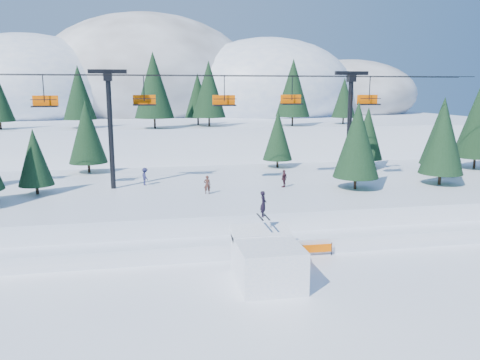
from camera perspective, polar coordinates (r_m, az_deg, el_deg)
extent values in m
plane|color=white|center=(26.90, 2.15, -13.39)|extent=(160.00, 160.00, 0.00)
cube|color=white|center=(43.37, -3.13, -2.17)|extent=(70.00, 22.00, 2.50)
cube|color=white|center=(34.03, -0.86, -7.08)|extent=(70.00, 6.00, 1.10)
cube|color=white|center=(92.40, -7.30, 5.85)|extent=(110.00, 60.00, 6.00)
ellipsoid|color=white|center=(98.48, -24.33, 10.21)|extent=(36.00, 32.40, 19.80)
ellipsoid|color=#605B59|center=(101.91, -11.24, 11.97)|extent=(44.00, 39.60, 26.40)
ellipsoid|color=white|center=(96.78, 3.40, 11.14)|extent=(34.00, 30.60, 19.72)
ellipsoid|color=#605B59|center=(108.96, 13.03, 10.17)|extent=(30.00, 27.00, 15.00)
cylinder|color=black|center=(63.68, -10.34, 6.83)|extent=(0.26, 0.26, 1.40)
cone|color=#1B3B21|center=(63.53, -10.50, 11.33)|extent=(5.20, 5.20, 8.60)
cylinder|color=black|center=(66.55, -3.78, 7.09)|extent=(0.26, 0.26, 1.27)
cone|color=#1B3B21|center=(66.40, -3.83, 10.99)|extent=(4.70, 4.70, 7.78)
cylinder|color=black|center=(67.95, 6.40, 7.15)|extent=(0.26, 0.26, 1.32)
cone|color=#1B3B21|center=(67.81, 6.49, 11.12)|extent=(4.89, 4.89, 8.09)
cylinder|color=black|center=(66.93, -18.85, 6.51)|extent=(0.26, 0.26, 1.16)
cone|color=#1B3B21|center=(66.77, -19.07, 10.06)|extent=(4.31, 4.31, 7.13)
cylinder|color=black|center=(72.92, 12.45, 7.08)|extent=(0.26, 0.26, 0.96)
cone|color=#1B3B21|center=(72.78, 12.56, 9.78)|extent=(3.58, 3.58, 5.91)
cylinder|color=black|center=(68.79, -27.15, 5.94)|extent=(0.26, 0.26, 1.01)
cylinder|color=black|center=(69.92, -5.13, 7.17)|extent=(0.26, 0.26, 1.04)
cone|color=#1B3B21|center=(69.78, -5.18, 10.23)|extent=(3.88, 3.88, 6.42)
cube|color=white|center=(27.51, 3.39, -10.09)|extent=(3.59, 4.44, 2.43)
cube|color=white|center=(28.84, 2.50, -6.42)|extent=(3.59, 1.55, 0.86)
imported|color=black|center=(28.08, 2.87, -2.93)|extent=(0.55, 0.67, 1.58)
cube|color=black|center=(28.23, 2.46, -4.53)|extent=(0.11, 1.65, 0.03)
cube|color=black|center=(28.32, 3.25, -4.48)|extent=(0.11, 1.65, 0.03)
cylinder|color=black|center=(42.18, -15.49, 5.68)|extent=(0.44, 0.44, 10.00)
cube|color=black|center=(42.05, -15.85, 12.61)|extent=(3.20, 0.35, 0.35)
cube|color=black|center=(42.04, -15.82, 12.00)|extent=(0.70, 0.70, 0.70)
cylinder|color=black|center=(45.93, 13.17, 6.19)|extent=(0.44, 0.44, 10.00)
cube|color=black|center=(45.82, 13.45, 12.56)|extent=(3.20, 0.35, 0.35)
cube|color=black|center=(45.81, 13.43, 11.99)|extent=(0.70, 0.70, 0.70)
cylinder|color=black|center=(41.39, -0.26, 12.63)|extent=(46.00, 0.06, 0.06)
cylinder|color=black|center=(43.75, -0.84, 12.54)|extent=(46.00, 0.06, 0.06)
cylinder|color=black|center=(41.55, -22.84, 10.27)|extent=(0.08, 0.08, 2.20)
cube|color=black|center=(41.57, -22.70, 8.28)|extent=(2.00, 0.75, 0.12)
cube|color=#FF5E00|center=(41.93, -22.64, 8.91)|extent=(2.00, 0.10, 0.85)
cylinder|color=black|center=(41.21, -22.85, 9.02)|extent=(2.00, 0.06, 0.06)
cylinder|color=black|center=(43.08, -11.65, 10.89)|extent=(0.08, 0.08, 2.20)
cube|color=black|center=(43.10, -11.57, 8.96)|extent=(2.00, 0.75, 0.12)
cube|color=#FF5E00|center=(43.47, -11.59, 9.57)|extent=(2.00, 0.10, 0.85)
cylinder|color=black|center=(42.74, -11.61, 9.68)|extent=(2.00, 0.06, 0.06)
cylinder|color=black|center=(41.17, -1.92, 11.11)|extent=(0.08, 0.08, 2.20)
cube|color=black|center=(41.19, -1.91, 9.09)|extent=(2.00, 0.75, 0.12)
cube|color=#FF5E00|center=(41.56, -1.99, 9.73)|extent=(2.00, 0.10, 0.85)
cylinder|color=black|center=(40.83, -1.83, 9.85)|extent=(2.00, 0.06, 0.06)
cylinder|color=black|center=(45.04, 6.37, 11.03)|extent=(0.08, 0.08, 2.20)
cube|color=black|center=(45.06, 6.33, 9.19)|extent=(2.00, 0.75, 0.12)
cube|color=#FF5E00|center=(45.42, 6.20, 9.77)|extent=(2.00, 0.10, 0.85)
cylinder|color=black|center=(44.72, 6.48, 9.88)|extent=(2.00, 0.06, 0.06)
cylinder|color=black|center=(45.25, 15.53, 10.71)|extent=(0.08, 0.08, 2.20)
cube|color=black|center=(45.27, 15.43, 8.87)|extent=(2.00, 0.75, 0.12)
cube|color=#FF5E00|center=(45.60, 15.25, 9.46)|extent=(2.00, 0.10, 0.85)
cylinder|color=black|center=(44.95, 15.67, 9.55)|extent=(2.00, 0.06, 0.06)
cylinder|color=black|center=(46.63, 23.15, 0.11)|extent=(0.26, 0.26, 1.05)
cone|color=#1B3B21|center=(46.13, 23.50, 4.68)|extent=(3.89, 3.89, 6.44)
cylinder|color=black|center=(52.23, 23.13, 1.22)|extent=(0.26, 0.26, 1.11)
cone|color=#1B3B21|center=(51.76, 23.46, 5.53)|extent=(4.11, 4.11, 6.79)
cylinder|color=black|center=(57.81, 26.66, 1.90)|extent=(0.26, 0.26, 1.30)
cone|color=#1B3B21|center=(57.35, 27.06, 6.49)|extent=(4.84, 4.84, 8.01)
cylinder|color=black|center=(54.41, 15.11, 1.99)|extent=(0.26, 0.26, 0.94)
cone|color=#1B3B21|center=(54.01, 15.29, 5.51)|extent=(3.49, 3.49, 5.77)
cylinder|color=black|center=(51.64, -17.93, 1.44)|extent=(0.26, 0.26, 1.06)
cone|color=#1B3B21|center=(51.18, -18.18, 5.61)|extent=(3.93, 3.93, 6.49)
cylinder|color=black|center=(52.64, 4.57, 2.02)|extent=(0.26, 0.26, 0.89)
cone|color=#1B3B21|center=(52.24, 4.63, 5.45)|extent=(3.29, 3.29, 5.45)
cylinder|color=black|center=(42.53, -23.49, -1.09)|extent=(0.26, 0.26, 0.77)
cone|color=#1B3B21|center=(42.08, -23.77, 2.57)|extent=(2.85, 2.85, 4.71)
cylinder|color=black|center=(42.25, 13.85, -0.36)|extent=(0.26, 0.26, 1.07)
cone|color=#1B3B21|center=(41.69, 14.09, 4.78)|extent=(3.96, 3.96, 6.54)
imported|color=#1A3326|center=(51.89, 13.47, 2.11)|extent=(0.95, 0.72, 1.75)
imported|color=#212349|center=(43.48, -11.51, 0.43)|extent=(0.93, 1.19, 1.61)
imported|color=#45251D|center=(39.10, -4.02, -0.58)|extent=(0.61, 0.44, 1.57)
imported|color=#48242B|center=(41.89, 5.40, 0.18)|extent=(0.92, 0.94, 1.59)
cylinder|color=black|center=(31.84, 6.32, -8.63)|extent=(0.06, 0.06, 0.90)
cylinder|color=black|center=(32.68, 11.09, -8.25)|extent=(0.06, 0.06, 0.90)
cube|color=#FF5E00|center=(32.20, 8.74, -8.28)|extent=(2.80, 0.10, 0.55)
cylinder|color=black|center=(34.63, 15.68, -7.35)|extent=(0.06, 0.06, 0.90)
cylinder|color=black|center=(35.94, 19.70, -6.92)|extent=(0.06, 0.06, 0.90)
cube|color=#FF5E00|center=(35.24, 17.74, -6.98)|extent=(2.80, 0.05, 0.55)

